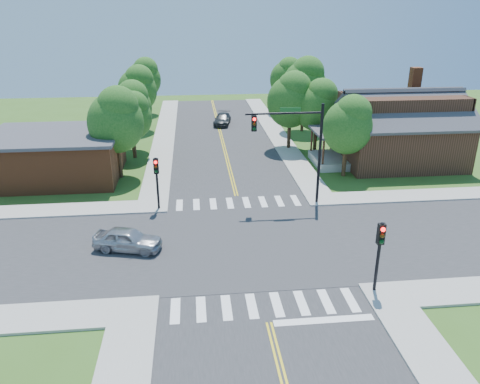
{
  "coord_description": "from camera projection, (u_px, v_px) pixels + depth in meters",
  "views": [
    {
      "loc": [
        -3.08,
        -24.53,
        13.29
      ],
      "look_at": [
        -0.21,
        2.91,
        2.2
      ],
      "focal_mm": 35.0,
      "sensor_mm": 36.0,
      "label": 1
    }
  ],
  "objects": [
    {
      "name": "stop_bar",
      "position": [
        324.0,
        321.0,
        21.12
      ],
      "size": [
        4.6,
        0.45,
        0.09
      ],
      "primitive_type": "cube",
      "color": "white",
      "rests_on": "ground"
    },
    {
      "name": "intersection_patch",
      "position": [
        249.0,
        244.0,
        27.89
      ],
      "size": [
        10.2,
        10.2,
        0.06
      ],
      "primitive_type": "cube",
      "color": "#2D2D30",
      "rests_on": "ground"
    },
    {
      "name": "signal_mast_ne",
      "position": [
        296.0,
        139.0,
        31.62
      ],
      "size": [
        5.3,
        0.42,
        7.2
      ],
      "color": "black",
      "rests_on": "ground"
    },
    {
      "name": "tree_w_a",
      "position": [
        116.0,
        118.0,
        36.85
      ],
      "size": [
        4.43,
        4.21,
        7.54
      ],
      "color": "#382314",
      "rests_on": "ground"
    },
    {
      "name": "sidewalk_nw",
      "position": [
        48.0,
        167.0,
        40.94
      ],
      "size": [
        40.0,
        40.0,
        0.14
      ],
      "color": "#9E9B93",
      "rests_on": "ground"
    },
    {
      "name": "sidewalk_ne",
      "position": [
        395.0,
        156.0,
        43.99
      ],
      "size": [
        40.0,
        40.0,
        0.14
      ],
      "color": "#9E9B93",
      "rests_on": "ground"
    },
    {
      "name": "tree_e_c",
      "position": [
        305.0,
        82.0,
        50.8
      ],
      "size": [
        4.86,
        4.61,
        8.26
      ],
      "color": "#382314",
      "rests_on": "ground"
    },
    {
      "name": "signal_pole_se",
      "position": [
        380.0,
        245.0,
        22.25
      ],
      "size": [
        0.34,
        0.42,
        3.8
      ],
      "color": "black",
      "rests_on": "ground"
    },
    {
      "name": "car_silver",
      "position": [
        128.0,
        240.0,
        26.95
      ],
      "size": [
        3.55,
        4.73,
        1.34
      ],
      "primitive_type": "imported",
      "rotation": [
        0.0,
        0.0,
        1.31
      ],
      "color": "#B1B3B9",
      "rests_on": "ground"
    },
    {
      "name": "tree_e_a",
      "position": [
        349.0,
        123.0,
        37.33
      ],
      "size": [
        4.0,
        3.8,
        6.8
      ],
      "color": "#382314",
      "rests_on": "ground"
    },
    {
      "name": "road_ew",
      "position": [
        249.0,
        244.0,
        27.88
      ],
      "size": [
        90.0,
        10.0,
        0.04
      ],
      "primitive_type": "cube",
      "color": "#2D2D30",
      "rests_on": "ground"
    },
    {
      "name": "road_ns",
      "position": [
        249.0,
        244.0,
        27.89
      ],
      "size": [
        10.0,
        90.0,
        0.04
      ],
      "primitive_type": "cube",
      "color": "#2D2D30",
      "rests_on": "ground"
    },
    {
      "name": "building_nw",
      "position": [
        56.0,
        155.0,
        38.0
      ],
      "size": [
        10.4,
        8.4,
        3.73
      ],
      "color": "brown",
      "rests_on": "ground"
    },
    {
      "name": "house_ne",
      "position": [
        399.0,
        126.0,
        41.24
      ],
      "size": [
        13.05,
        8.8,
        7.11
      ],
      "color": "black",
      "rests_on": "ground"
    },
    {
      "name": "car_dgrey",
      "position": [
        222.0,
        120.0,
        55.27
      ],
      "size": [
        3.33,
        4.99,
        1.26
      ],
      "primitive_type": "imported",
      "rotation": [
        0.0,
        0.0,
        -0.18
      ],
      "color": "#2A2D2F",
      "rests_on": "ground"
    },
    {
      "name": "ground",
      "position": [
        249.0,
        244.0,
        27.89
      ],
      "size": [
        100.0,
        100.0,
        0.0
      ],
      "primitive_type": "plane",
      "color": "#365B1C",
      "rests_on": "ground"
    },
    {
      "name": "crosswalk_south",
      "position": [
        264.0,
        305.0,
        22.16
      ],
      "size": [
        8.85,
        2.0,
        0.01
      ],
      "color": "white",
      "rests_on": "ground"
    },
    {
      "name": "tree_w_c",
      "position": [
        138.0,
        88.0,
        51.35
      ],
      "size": [
        4.3,
        4.08,
        7.3
      ],
      "color": "#382314",
      "rests_on": "ground"
    },
    {
      "name": "tree_w_b",
      "position": [
        131.0,
        105.0,
        43.93
      ],
      "size": [
        4.05,
        3.85,
        6.89
      ],
      "color": "#382314",
      "rests_on": "ground"
    },
    {
      "name": "tree_bldg",
      "position": [
        132.0,
        114.0,
        42.14
      ],
      "size": [
        3.66,
        3.47,
        6.21
      ],
      "color": "#382314",
      "rests_on": "ground"
    },
    {
      "name": "tree_e_d",
      "position": [
        287.0,
        77.0,
        59.4
      ],
      "size": [
        4.25,
        4.04,
        7.23
      ],
      "color": "#382314",
      "rests_on": "ground"
    },
    {
      "name": "crosswalk_north",
      "position": [
        238.0,
        203.0,
        33.6
      ],
      "size": [
        8.85,
        2.0,
        0.01
      ],
      "color": "white",
      "rests_on": "ground"
    },
    {
      "name": "tree_w_d",
      "position": [
        144.0,
        77.0,
        59.34
      ],
      "size": [
        4.26,
        4.04,
        7.23
      ],
      "color": "#382314",
      "rests_on": "ground"
    },
    {
      "name": "signal_pole_nw",
      "position": [
        157.0,
        174.0,
        31.51
      ],
      "size": [
        0.34,
        0.42,
        3.8
      ],
      "color": "black",
      "rests_on": "ground"
    },
    {
      "name": "centerline",
      "position": [
        249.0,
        243.0,
        27.88
      ],
      "size": [
        0.3,
        90.0,
        0.01
      ],
      "color": "yellow",
      "rests_on": "ground"
    },
    {
      "name": "tree_house",
      "position": [
        291.0,
        98.0,
        44.43
      ],
      "size": [
        4.47,
        4.25,
        7.61
      ],
      "color": "#382314",
      "rests_on": "ground"
    },
    {
      "name": "tree_e_b",
      "position": [
        318.0,
        104.0,
        43.88
      ],
      "size": [
        4.14,
        3.93,
        7.04
      ],
      "color": "#382314",
      "rests_on": "ground"
    }
  ]
}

